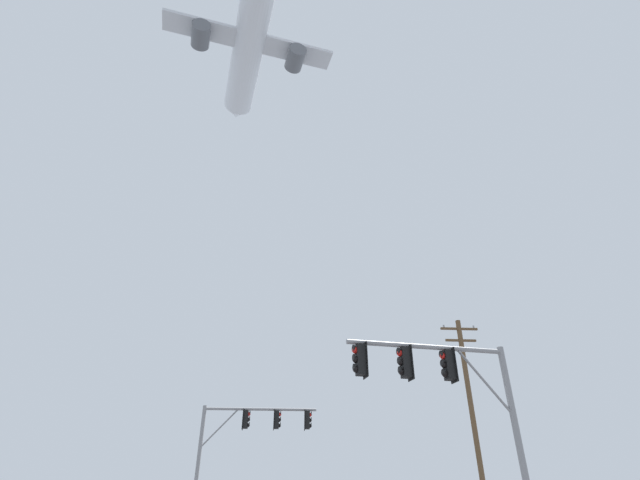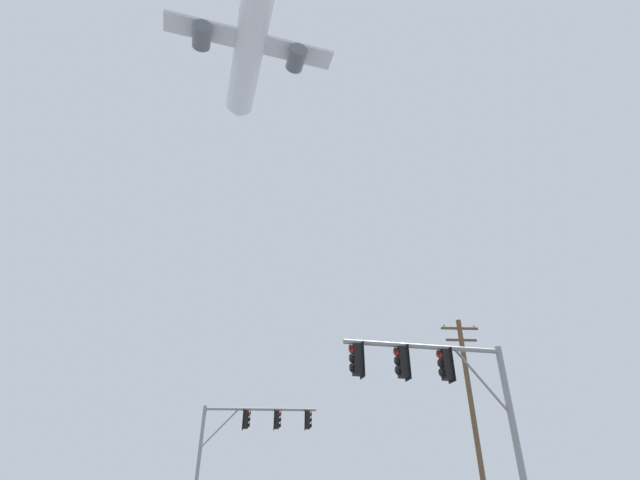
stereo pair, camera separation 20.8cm
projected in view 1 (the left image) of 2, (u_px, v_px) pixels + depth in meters
The scene contains 4 objects.
signal_pole_near at pixel (447, 387), 13.55m from camera, with size 5.19×1.06×5.88m.
signal_pole_far at pixel (248, 432), 23.73m from camera, with size 6.07×0.49×5.87m.
utility_pole at pixel (472, 410), 24.45m from camera, with size 2.20×0.28×10.75m.
airplane at pixel (249, 42), 60.47m from camera, with size 22.21×28.75×7.86m.
Camera 1 is at (-1.19, -6.49, 1.75)m, focal length 25.40 mm.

